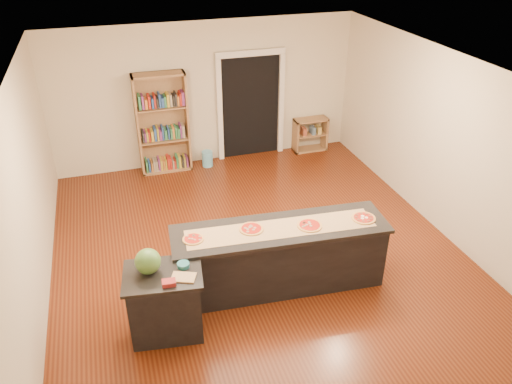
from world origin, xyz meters
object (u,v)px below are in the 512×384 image
object	(u,v)px
side_counter	(166,303)
bookshelf	(163,124)
kitchen_island	(280,257)
waste_bin	(207,159)
watermelon	(148,261)
low_shelf	(310,134)

from	to	relation	value
side_counter	bookshelf	xyz separation A→B (m)	(0.63, 4.40, 0.52)
kitchen_island	waste_bin	bearing A→B (deg)	96.83
side_counter	watermelon	distance (m)	0.62
watermelon	low_shelf	bearing A→B (deg)	48.33
side_counter	watermelon	size ratio (longest dim) A/B	3.02
kitchen_island	bookshelf	size ratio (longest dim) A/B	1.46
bookshelf	waste_bin	size ratio (longest dim) A/B	6.18
low_shelf	waste_bin	xyz separation A→B (m)	(-2.28, -0.10, -0.20)
bookshelf	low_shelf	world-z (taller)	bookshelf
kitchen_island	low_shelf	xyz separation A→B (m)	(2.12, 4.00, -0.12)
watermelon	side_counter	bearing A→B (deg)	-28.37
bookshelf	kitchen_island	bearing A→B (deg)	-76.29
low_shelf	kitchen_island	bearing A→B (deg)	-117.96
low_shelf	watermelon	bearing A→B (deg)	-131.67
watermelon	kitchen_island	bearing A→B (deg)	11.22
kitchen_island	side_counter	bearing A→B (deg)	-160.71
kitchen_island	side_counter	world-z (taller)	kitchen_island
waste_bin	watermelon	distance (m)	4.62
low_shelf	waste_bin	world-z (taller)	low_shelf
kitchen_island	low_shelf	distance (m)	4.53
bookshelf	watermelon	bearing A→B (deg)	-100.15
side_counter	waste_bin	world-z (taller)	side_counter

